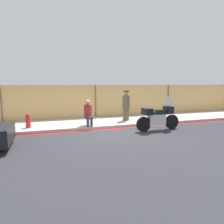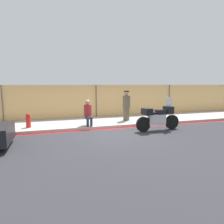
% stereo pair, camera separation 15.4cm
% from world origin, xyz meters
% --- Properties ---
extents(ground_plane, '(120.00, 120.00, 0.00)m').
position_xyz_m(ground_plane, '(0.00, 0.00, 0.00)').
color(ground_plane, '#2D2D33').
extents(sidewalk, '(39.57, 2.97, 0.14)m').
position_xyz_m(sidewalk, '(0.00, 2.52, 0.07)').
color(sidewalk, '#ADA89E').
rests_on(sidewalk, ground_plane).
extents(curb_paint_stripe, '(39.57, 0.18, 0.01)m').
position_xyz_m(curb_paint_stripe, '(0.00, 0.95, 0.00)').
color(curb_paint_stripe, red).
rests_on(curb_paint_stripe, ground_plane).
extents(storefront_fence, '(37.59, 0.17, 2.15)m').
position_xyz_m(storefront_fence, '(0.00, 4.09, 1.08)').
color(storefront_fence, '#E5B26B').
rests_on(storefront_fence, ground_plane).
extents(motorcycle, '(2.33, 0.59, 1.56)m').
position_xyz_m(motorcycle, '(2.06, -0.03, 0.63)').
color(motorcycle, black).
rests_on(motorcycle, ground_plane).
extents(officer_standing, '(0.43, 0.43, 1.69)m').
position_xyz_m(officer_standing, '(1.34, 2.21, 1.00)').
color(officer_standing, brown).
rests_on(officer_standing, sidewalk).
extents(person_seated_on_curb, '(0.40, 0.67, 1.29)m').
position_xyz_m(person_seated_on_curb, '(-1.01, 1.50, 0.85)').
color(person_seated_on_curb, '#2D3342').
rests_on(person_seated_on_curb, sidewalk).
extents(fire_hydrant, '(0.22, 0.28, 0.69)m').
position_xyz_m(fire_hydrant, '(-3.84, 1.84, 0.49)').
color(fire_hydrant, red).
rests_on(fire_hydrant, sidewalk).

